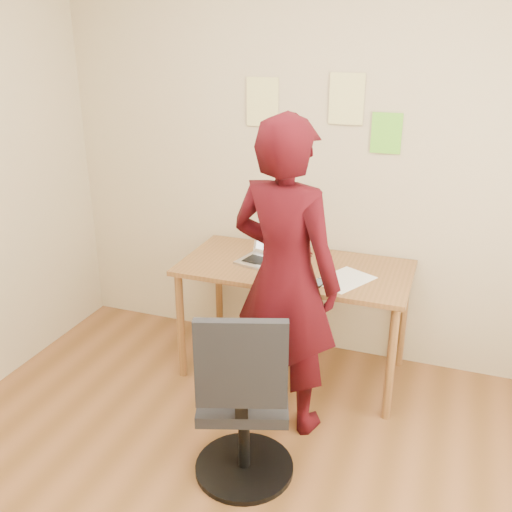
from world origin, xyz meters
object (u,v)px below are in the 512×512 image
at_px(desk, 295,279).
at_px(phone, 319,283).
at_px(office_chair, 243,410).
at_px(laptop, 270,253).
at_px(person, 285,279).

relative_size(desk, phone, 11.10).
bearing_deg(office_chair, laptop, 83.39).
bearing_deg(desk, office_chair, -86.98).
relative_size(desk, office_chair, 1.46).
relative_size(desk, laptop, 3.64).
bearing_deg(desk, phone, -46.01).
bearing_deg(office_chair, person, 68.33).
relative_size(laptop, person, 0.22).
bearing_deg(person, laptop, -48.89).
relative_size(laptop, phone, 3.05).
bearing_deg(phone, office_chair, -88.89).
height_order(desk, phone, phone).
bearing_deg(desk, laptop, 173.85).
xyz_separation_m(desk, phone, (0.20, -0.21, 0.09)).
height_order(desk, person, person).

